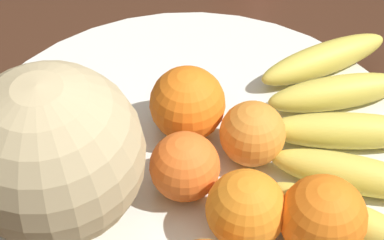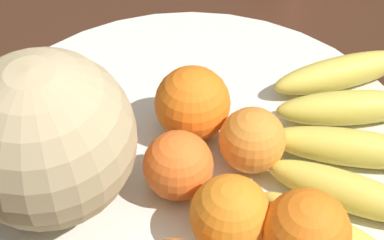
% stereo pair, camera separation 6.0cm
% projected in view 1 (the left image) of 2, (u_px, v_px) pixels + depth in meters
% --- Properties ---
extents(kitchen_table, '(1.45, 1.03, 0.74)m').
position_uv_depth(kitchen_table, '(205.00, 229.00, 0.70)').
color(kitchen_table, '#3D2316').
rests_on(kitchen_table, ground_plane).
extents(fruit_bowl, '(0.48, 0.48, 0.02)m').
position_uv_depth(fruit_bowl, '(192.00, 160.00, 0.64)').
color(fruit_bowl, silver).
rests_on(fruit_bowl, kitchen_table).
extents(melon, '(0.16, 0.16, 0.16)m').
position_uv_depth(melon, '(52.00, 154.00, 0.53)').
color(melon, tan).
rests_on(melon, fruit_bowl).
extents(banana_bunch, '(0.26, 0.28, 0.04)m').
position_uv_depth(banana_bunch, '(340.00, 129.00, 0.64)').
color(banana_bunch, '#473819').
rests_on(banana_bunch, fruit_bowl).
extents(orange_front_left, '(0.07, 0.07, 0.07)m').
position_uv_depth(orange_front_left, '(187.00, 168.00, 0.58)').
color(orange_front_left, orange).
rests_on(orange_front_left, fruit_bowl).
extents(orange_front_right, '(0.07, 0.07, 0.07)m').
position_uv_depth(orange_front_right, '(323.00, 218.00, 0.54)').
color(orange_front_right, orange).
rests_on(orange_front_right, fruit_bowl).
extents(orange_back_left, '(0.08, 0.08, 0.08)m').
position_uv_depth(orange_back_left, '(187.00, 104.00, 0.63)').
color(orange_back_left, orange).
rests_on(orange_back_left, fruit_bowl).
extents(orange_back_right, '(0.07, 0.07, 0.07)m').
position_uv_depth(orange_back_right, '(246.00, 209.00, 0.55)').
color(orange_back_right, orange).
rests_on(orange_back_right, fruit_bowl).
extents(orange_top_small, '(0.06, 0.06, 0.06)m').
position_uv_depth(orange_top_small, '(252.00, 134.00, 0.61)').
color(orange_top_small, orange).
rests_on(orange_top_small, fruit_bowl).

